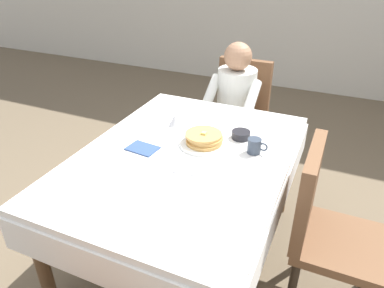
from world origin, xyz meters
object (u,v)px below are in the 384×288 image
object	(u,v)px
chair_diner	(239,109)
plate_breakfast	(204,144)
spoon_near_edge	(186,174)
knife_right_of_plate	(234,153)
fork_left_of_plate	(173,140)
dining_table_main	(184,168)
cup_coffee	(255,146)
bowl_butter	(241,135)
breakfast_stack	(204,138)
syrup_pitcher	(175,120)
chair_right_side	(324,223)
diner_person	(235,101)

from	to	relation	value
chair_diner	plate_breakfast	bearing A→B (deg)	95.25
plate_breakfast	spoon_near_edge	distance (m)	0.31
knife_right_of_plate	fork_left_of_plate	bearing A→B (deg)	86.33
knife_right_of_plate	plate_breakfast	bearing A→B (deg)	80.32
dining_table_main	fork_left_of_plate	size ratio (longest dim) A/B	8.47
plate_breakfast	cup_coffee	size ratio (longest dim) A/B	2.48
bowl_butter	spoon_near_edge	distance (m)	0.50
bowl_butter	spoon_near_edge	world-z (taller)	bowl_butter
knife_right_of_plate	spoon_near_edge	bearing A→B (deg)	147.99
breakfast_stack	spoon_near_edge	world-z (taller)	breakfast_stack
fork_left_of_plate	dining_table_main	bearing A→B (deg)	-138.53
breakfast_stack	fork_left_of_plate	size ratio (longest dim) A/B	1.22
syrup_pitcher	chair_diner	bearing A→B (deg)	78.97
chair_right_side	syrup_pitcher	world-z (taller)	chair_right_side
chair_right_side	knife_right_of_plate	size ratio (longest dim) A/B	4.65
breakfast_stack	spoon_near_edge	size ratio (longest dim) A/B	1.47
bowl_butter	cup_coffee	bearing A→B (deg)	-48.29
chair_right_side	cup_coffee	size ratio (longest dim) A/B	8.23
breakfast_stack	syrup_pitcher	xyz separation A→B (m)	(-0.27, 0.16, -0.01)
breakfast_stack	dining_table_main	bearing A→B (deg)	-113.09
chair_right_side	breakfast_stack	world-z (taller)	chair_right_side
dining_table_main	breakfast_stack	size ratio (longest dim) A/B	6.91
fork_left_of_plate	chair_diner	bearing A→B (deg)	-10.35
chair_diner	chair_right_side	distance (m)	1.42
dining_table_main	fork_left_of_plate	world-z (taller)	fork_left_of_plate
plate_breakfast	syrup_pitcher	distance (m)	0.31
syrup_pitcher	spoon_near_edge	distance (m)	0.56
chair_diner	bowl_butter	distance (m)	0.93
breakfast_stack	plate_breakfast	bearing A→B (deg)	-157.93
diner_person	plate_breakfast	xyz separation A→B (m)	(0.09, -0.87, 0.08)
cup_coffee	knife_right_of_plate	bearing A→B (deg)	-152.06
plate_breakfast	cup_coffee	world-z (taller)	cup_coffee
diner_person	plate_breakfast	distance (m)	0.88
cup_coffee	diner_person	bearing A→B (deg)	114.42
chair_right_side	spoon_near_edge	size ratio (longest dim) A/B	6.20
fork_left_of_plate	knife_right_of_plate	size ratio (longest dim) A/B	0.90
bowl_butter	knife_right_of_plate	world-z (taller)	bowl_butter
cup_coffee	chair_right_side	bearing A→B (deg)	-22.38
cup_coffee	fork_left_of_plate	world-z (taller)	cup_coffee
dining_table_main	diner_person	xyz separation A→B (m)	(-0.03, 1.01, 0.02)
plate_breakfast	fork_left_of_plate	distance (m)	0.19
diner_person	knife_right_of_plate	bearing A→B (deg)	107.71
chair_right_side	spoon_near_edge	bearing A→B (deg)	-76.02
chair_right_side	dining_table_main	bearing A→B (deg)	-90.00
plate_breakfast	breakfast_stack	distance (m)	0.04
syrup_pitcher	chair_right_side	bearing A→B (deg)	-17.21
chair_diner	syrup_pitcher	bearing A→B (deg)	78.97
fork_left_of_plate	plate_breakfast	bearing A→B (deg)	-89.12
chair_diner	fork_left_of_plate	size ratio (longest dim) A/B	5.17
chair_diner	spoon_near_edge	world-z (taller)	chair_diner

